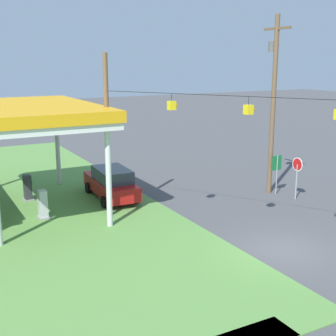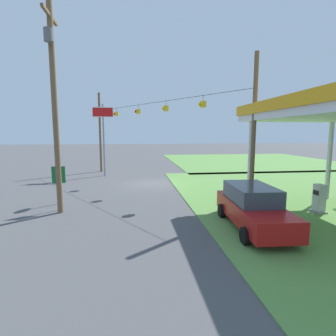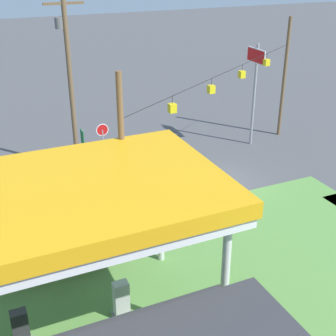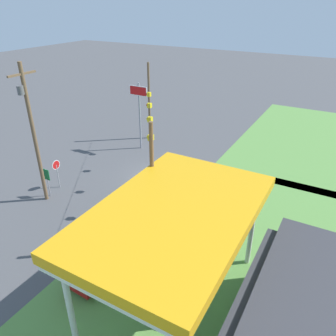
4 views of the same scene
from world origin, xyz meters
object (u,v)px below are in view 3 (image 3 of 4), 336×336
(gas_station_canopy, at_px, (61,203))
(utility_pole_main, at_px, (69,75))
(fuel_pump_far, at_px, (21,330))
(car_at_pumps_front, at_px, (51,243))
(route_sign, at_px, (83,141))
(fuel_pump_near, at_px, (121,301))
(stop_sign_roadside, at_px, (103,134))
(stop_sign_overhead, at_px, (255,76))

(gas_station_canopy, distance_m, utility_pole_main, 13.91)
(fuel_pump_far, distance_m, car_at_pumps_front, 4.83)
(route_sign, bearing_deg, fuel_pump_near, 80.49)
(stop_sign_roadside, bearing_deg, gas_station_canopy, -111.33)
(fuel_pump_near, relative_size, stop_sign_roadside, 0.61)
(fuel_pump_far, xyz_separation_m, stop_sign_roadside, (-7.21, -13.89, 1.09))
(gas_station_canopy, height_order, route_sign, gas_station_canopy)
(car_at_pumps_front, height_order, utility_pole_main, utility_pole_main)
(gas_station_canopy, xyz_separation_m, stop_sign_roadside, (-5.42, -13.89, -3.40))
(car_at_pumps_front, bearing_deg, utility_pole_main, -107.58)
(route_sign, height_order, utility_pole_main, utility_pole_main)
(fuel_pump_far, height_order, stop_sign_roadside, stop_sign_roadside)
(fuel_pump_near, distance_m, utility_pole_main, 14.50)
(gas_station_canopy, xyz_separation_m, car_at_pumps_front, (-0.15, -4.42, -4.26))
(gas_station_canopy, xyz_separation_m, utility_pole_main, (-3.55, -13.44, 0.66))
(gas_station_canopy, xyz_separation_m, fuel_pump_far, (1.78, -0.00, -4.49))
(utility_pole_main, bearing_deg, stop_sign_roadside, -166.41)
(fuel_pump_far, bearing_deg, gas_station_canopy, 179.95)
(fuel_pump_far, relative_size, stop_sign_overhead, 0.22)
(gas_station_canopy, bearing_deg, car_at_pumps_front, -91.98)
(stop_sign_overhead, relative_size, utility_pole_main, 0.65)
(fuel_pump_near, relative_size, fuel_pump_far, 1.00)
(stop_sign_roadside, relative_size, stop_sign_overhead, 0.36)
(stop_sign_overhead, bearing_deg, car_at_pumps_front, 27.45)
(stop_sign_overhead, height_order, route_sign, stop_sign_overhead)
(fuel_pump_far, xyz_separation_m, route_sign, (-5.84, -13.56, 0.99))
(fuel_pump_near, height_order, stop_sign_overhead, stop_sign_overhead)
(fuel_pump_near, xyz_separation_m, utility_pole_main, (-1.77, -13.43, 5.16))
(route_sign, distance_m, utility_pole_main, 4.20)
(fuel_pump_near, height_order, car_at_pumps_front, car_at_pumps_front)
(route_sign, bearing_deg, car_at_pumps_front, 66.89)
(gas_station_canopy, bearing_deg, stop_sign_overhead, -141.41)
(gas_station_canopy, distance_m, stop_sign_roadside, 15.29)
(utility_pole_main, bearing_deg, fuel_pump_near, 82.51)
(stop_sign_roadside, distance_m, route_sign, 1.41)
(fuel_pump_far, relative_size, utility_pole_main, 0.14)
(stop_sign_roadside, bearing_deg, fuel_pump_near, -104.69)
(fuel_pump_near, bearing_deg, fuel_pump_far, 0.00)
(stop_sign_roadside, height_order, stop_sign_overhead, stop_sign_overhead)
(route_sign, xyz_separation_m, utility_pole_main, (0.50, 0.13, 4.17))
(stop_sign_roadside, distance_m, stop_sign_overhead, 10.69)
(gas_station_canopy, distance_m, fuel_pump_far, 4.84)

